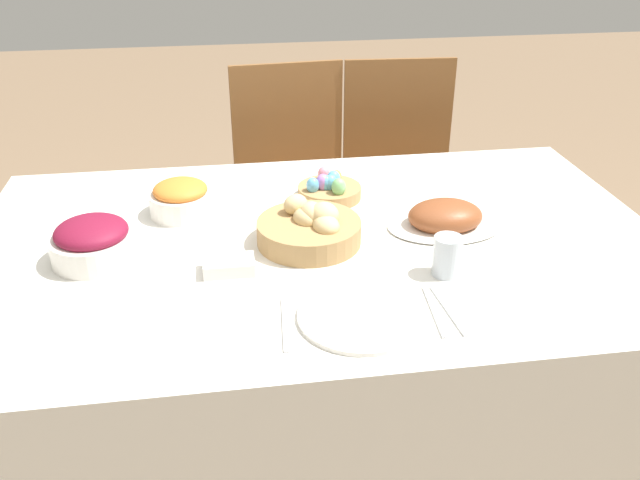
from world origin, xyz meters
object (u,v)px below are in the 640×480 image
butter_dish (229,266)px  drinking_cup (447,256)px  chair_far_right (401,184)px  carrot_bowl (181,198)px  ham_platter (445,218)px  egg_basket (329,189)px  dinner_plate (360,316)px  fork (285,324)px  chair_far_center (295,191)px  knife (434,311)px  bread_basket (310,227)px  beet_salad_bowl (93,241)px  spoon (448,310)px

butter_dish → drinking_cup: bearing=-9.7°
chair_far_right → carrot_bowl: (-0.79, -0.66, 0.29)m
ham_platter → egg_basket: bearing=139.8°
dinner_plate → fork: (-0.15, 0.00, -0.00)m
drinking_cup → butter_dish: drinking_cup is taller
chair_far_center → fork: bearing=-102.2°
knife → bread_basket: bearing=125.7°
beet_salad_bowl → fork: size_ratio=1.06×
spoon → bread_basket: bearing=120.9°
ham_platter → dinner_plate: ham_platter is taller
chair_far_right → butter_dish: bearing=-120.9°
chair_far_center → dinner_plate: size_ratio=3.75×
chair_far_center → butter_dish: 1.05m
carrot_bowl → dinner_plate: (0.37, -0.55, -0.04)m
spoon → beet_salad_bowl: bearing=152.2°
fork → spoon: size_ratio=1.00×
chair_far_right → spoon: (-0.23, -1.21, 0.25)m
knife → egg_basket: bearing=105.8°
carrot_bowl → butter_dish: (0.11, -0.33, -0.03)m
drinking_cup → butter_dish: size_ratio=0.81×
drinking_cup → dinner_plate: bearing=-147.5°
chair_far_center → dinner_plate: 1.24m
egg_basket → dinner_plate: size_ratio=0.68×
ham_platter → butter_dish: (-0.55, -0.14, -0.01)m
fork → spoon: 0.34m
chair_far_center → drinking_cup: (0.22, -1.07, 0.29)m
bread_basket → butter_dish: bread_basket is taller
dinner_plate → bread_basket: bearing=99.2°
beet_salad_bowl → drinking_cup: (0.79, -0.19, -0.00)m
butter_dish → ham_platter: bearing=14.6°
chair_far_right → fork: (-0.57, -1.21, 0.25)m
egg_basket → fork: bearing=-107.4°
fork → butter_dish: butter_dish is taller
drinking_cup → butter_dish: (-0.48, 0.08, -0.03)m
chair_far_center → carrot_bowl: chair_far_center is taller
chair_far_center → dinner_plate: bearing=-94.9°
egg_basket → ham_platter: (0.26, -0.22, -0.00)m
drinking_cup → chair_far_center: bearing=101.8°
carrot_bowl → dinner_plate: 0.67m
fork → knife: 0.31m
beet_salad_bowl → egg_basket: bearing=23.7°
carrot_bowl → knife: 0.77m
spoon → butter_dish: 0.50m
bread_basket → fork: bread_basket is taller
chair_far_right → knife: size_ratio=5.18×
chair_far_right → chair_far_center: bearing=-176.6°
ham_platter → carrot_bowl: bearing=164.8°
beet_salad_bowl → dinner_plate: size_ratio=0.77×
egg_basket → ham_platter: bearing=-40.2°
fork → spoon: (0.34, 0.00, 0.00)m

